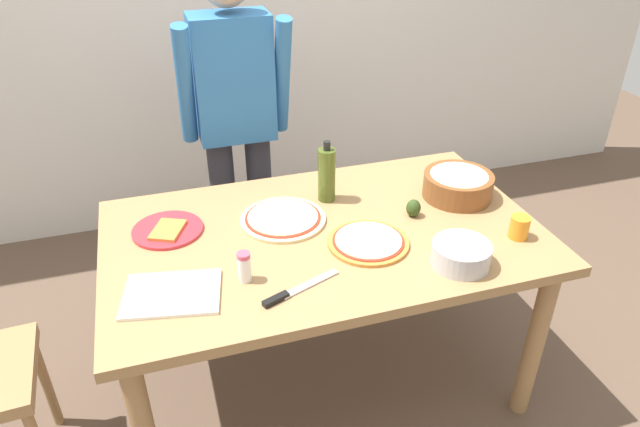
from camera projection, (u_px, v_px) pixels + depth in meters
name	position (u px, v px, depth m)	size (l,w,h in m)	color
ground	(323.00, 376.00, 2.52)	(8.00, 8.00, 0.00)	brown
dining_table	(324.00, 252.00, 2.17)	(1.60, 0.96, 0.76)	#A37A4C
person_cook	(236.00, 118.00, 2.60)	(0.49, 0.25, 1.62)	#2D2D38
pizza_raw_on_board	(283.00, 218.00, 2.19)	(0.33, 0.33, 0.02)	beige
pizza_cooked_on_tray	(368.00, 242.00, 2.05)	(0.29, 0.29, 0.02)	#C67A33
plate_with_slice	(168.00, 230.00, 2.12)	(0.26, 0.26, 0.02)	red
popcorn_bowl	(458.00, 183.00, 2.32)	(0.28, 0.28, 0.11)	brown
mixing_bowl_steel	(461.00, 254.00, 1.93)	(0.20, 0.20, 0.08)	#B7B7BC
olive_oil_bottle	(327.00, 174.00, 2.28)	(0.07, 0.07, 0.26)	#47561E
cup_orange	(519.00, 227.00, 2.07)	(0.07, 0.07, 0.09)	orange
salt_shaker	(244.00, 267.00, 1.85)	(0.04, 0.04, 0.11)	white
cutting_board_white	(172.00, 294.00, 1.81)	(0.30, 0.22, 0.01)	white
chef_knife	(292.00, 292.00, 1.82)	(0.28, 0.13, 0.02)	silver
avocado	(413.00, 208.00, 2.21)	(0.06, 0.06, 0.07)	#2D4219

